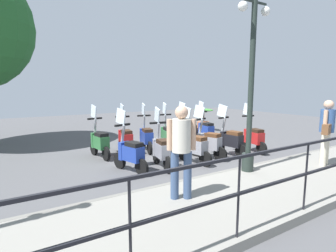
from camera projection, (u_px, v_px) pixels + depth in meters
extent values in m
plane|color=#4C4C4F|center=(185.00, 155.00, 8.02)|extent=(28.00, 28.00, 0.00)
cube|color=gray|center=(277.00, 185.00, 5.32)|extent=(2.20, 20.00, 0.15)
cube|color=slate|center=(238.00, 171.00, 6.20)|extent=(0.10, 20.00, 0.15)
cube|color=black|center=(334.00, 139.00, 4.31)|extent=(0.04, 16.00, 0.04)
cube|color=black|center=(331.00, 166.00, 4.38)|extent=(0.04, 16.00, 0.04)
cylinder|color=black|center=(306.00, 177.00, 4.01)|extent=(0.03, 0.03, 1.05)
cylinder|color=black|center=(238.00, 198.00, 3.25)|extent=(0.03, 0.03, 1.05)
cylinder|color=black|center=(130.00, 231.00, 2.50)|extent=(0.03, 0.03, 1.05)
cylinder|color=#232D28|center=(248.00, 162.00, 5.97)|extent=(0.26, 0.26, 0.40)
cylinder|color=#232D28|center=(251.00, 84.00, 5.71)|extent=(0.12, 0.12, 3.91)
cube|color=#232D28|center=(255.00, 2.00, 5.46)|extent=(0.04, 0.70, 0.04)
sphere|color=white|center=(266.00, 11.00, 5.67)|extent=(0.20, 0.20, 0.20)
sphere|color=white|center=(243.00, 6.00, 5.30)|extent=(0.20, 0.20, 0.20)
cylinder|color=beige|center=(326.00, 148.00, 6.48)|extent=(0.14, 0.14, 0.82)
cylinder|color=beige|center=(324.00, 149.00, 6.32)|extent=(0.14, 0.14, 0.82)
cylinder|color=#335184|center=(327.00, 121.00, 6.30)|extent=(0.39, 0.39, 0.55)
sphere|color=tan|center=(329.00, 105.00, 6.25)|extent=(0.22, 0.22, 0.22)
cylinder|color=tan|center=(329.00, 119.00, 6.44)|extent=(0.09, 0.09, 0.52)
cylinder|color=tan|center=(325.00, 121.00, 6.16)|extent=(0.09, 0.09, 0.52)
cube|color=brown|center=(326.00, 129.00, 6.11)|extent=(0.21, 0.31, 0.24)
cylinder|color=#384C70|center=(175.00, 175.00, 4.44)|extent=(0.14, 0.14, 0.82)
cylinder|color=#384C70|center=(188.00, 175.00, 4.45)|extent=(0.14, 0.14, 0.82)
cylinder|color=beige|center=(181.00, 136.00, 4.34)|extent=(0.43, 0.43, 0.55)
sphere|color=tan|center=(182.00, 112.00, 4.29)|extent=(0.22, 0.22, 0.22)
cylinder|color=tan|center=(169.00, 135.00, 4.33)|extent=(0.09, 0.09, 0.52)
cylinder|color=tan|center=(193.00, 135.00, 4.36)|extent=(0.09, 0.09, 0.52)
cylinder|color=#9E5B3D|center=(203.00, 126.00, 12.38)|extent=(0.56, 0.56, 0.45)
cylinder|color=brown|center=(203.00, 116.00, 12.32)|extent=(0.10, 0.10, 0.50)
ellipsoid|color=#387A33|center=(200.00, 109.00, 12.48)|extent=(0.56, 0.16, 0.10)
ellipsoid|color=#387A33|center=(207.00, 110.00, 12.06)|extent=(0.56, 0.16, 0.10)
ellipsoid|color=#387A33|center=(199.00, 110.00, 12.14)|extent=(0.56, 0.16, 0.10)
ellipsoid|color=#387A33|center=(207.00, 110.00, 12.40)|extent=(0.56, 0.16, 0.10)
ellipsoid|color=#387A33|center=(198.00, 110.00, 12.33)|extent=(0.56, 0.16, 0.10)
ellipsoid|color=#387A33|center=(209.00, 110.00, 12.21)|extent=(0.56, 0.16, 0.10)
cylinder|color=black|center=(244.00, 143.00, 8.73)|extent=(0.41, 0.14, 0.40)
cylinder|color=black|center=(262.00, 148.00, 7.97)|extent=(0.41, 0.14, 0.40)
cube|color=#B21E1E|center=(255.00, 137.00, 8.23)|extent=(0.64, 0.37, 0.36)
cube|color=#B21E1E|center=(248.00, 135.00, 8.49)|extent=(0.17, 0.32, 0.44)
cube|color=black|center=(256.00, 131.00, 8.13)|extent=(0.44, 0.32, 0.10)
cylinder|color=gray|center=(248.00, 124.00, 8.49)|extent=(0.19, 0.10, 0.55)
cube|color=black|center=(248.00, 116.00, 8.45)|extent=(0.13, 0.44, 0.05)
cube|color=silver|center=(247.00, 110.00, 8.48)|extent=(0.39, 0.09, 0.42)
cylinder|color=black|center=(219.00, 147.00, 8.20)|extent=(0.41, 0.14, 0.40)
cylinder|color=black|center=(242.00, 152.00, 7.57)|extent=(0.41, 0.14, 0.40)
cube|color=black|center=(232.00, 140.00, 7.78)|extent=(0.64, 0.37, 0.36)
cube|color=black|center=(225.00, 138.00, 8.00)|extent=(0.16, 0.31, 0.44)
cube|color=#4C2D19|center=(235.00, 133.00, 7.70)|extent=(0.43, 0.32, 0.10)
cylinder|color=gray|center=(223.00, 127.00, 7.99)|extent=(0.19, 0.10, 0.55)
cube|color=black|center=(224.00, 118.00, 7.95)|extent=(0.13, 0.44, 0.05)
cube|color=silver|center=(222.00, 111.00, 7.97)|extent=(0.39, 0.09, 0.42)
cylinder|color=black|center=(196.00, 149.00, 7.83)|extent=(0.41, 0.19, 0.40)
cylinder|color=black|center=(220.00, 154.00, 7.28)|extent=(0.41, 0.19, 0.40)
cube|color=gray|center=(210.00, 143.00, 7.46)|extent=(0.65, 0.44, 0.36)
cube|color=gray|center=(202.00, 141.00, 7.65)|extent=(0.20, 0.32, 0.44)
cube|color=#4C2D19|center=(213.00, 135.00, 7.38)|extent=(0.46, 0.36, 0.10)
cylinder|color=gray|center=(201.00, 128.00, 7.64)|extent=(0.20, 0.12, 0.55)
cube|color=black|center=(201.00, 119.00, 7.60)|extent=(0.18, 0.44, 0.05)
cube|color=silver|center=(199.00, 112.00, 7.61)|extent=(0.38, 0.14, 0.42)
cylinder|color=black|center=(183.00, 153.00, 7.41)|extent=(0.41, 0.14, 0.40)
cylinder|color=black|center=(206.00, 159.00, 6.78)|extent=(0.41, 0.14, 0.40)
cube|color=gray|center=(196.00, 146.00, 6.99)|extent=(0.64, 0.37, 0.36)
cube|color=gray|center=(189.00, 144.00, 7.21)|extent=(0.16, 0.31, 0.44)
cube|color=#4C2D19|center=(198.00, 138.00, 6.90)|extent=(0.44, 0.32, 0.10)
cylinder|color=gray|center=(187.00, 131.00, 7.20)|extent=(0.19, 0.10, 0.55)
cube|color=black|center=(187.00, 121.00, 7.16)|extent=(0.13, 0.44, 0.05)
cube|color=silver|center=(186.00, 114.00, 7.17)|extent=(0.39, 0.09, 0.42)
cylinder|color=black|center=(156.00, 156.00, 7.05)|extent=(0.41, 0.15, 0.40)
cylinder|color=black|center=(168.00, 165.00, 6.29)|extent=(0.41, 0.15, 0.40)
cube|color=gray|center=(163.00, 150.00, 6.55)|extent=(0.64, 0.38, 0.36)
cube|color=gray|center=(159.00, 147.00, 6.81)|extent=(0.17, 0.32, 0.44)
cube|color=black|center=(164.00, 142.00, 6.45)|extent=(0.44, 0.33, 0.10)
cylinder|color=gray|center=(158.00, 133.00, 6.82)|extent=(0.19, 0.10, 0.55)
cube|color=black|center=(158.00, 123.00, 6.78)|extent=(0.14, 0.44, 0.05)
cube|color=silver|center=(157.00, 115.00, 6.80)|extent=(0.39, 0.10, 0.42)
cylinder|color=black|center=(120.00, 161.00, 6.63)|extent=(0.41, 0.19, 0.40)
cylinder|color=black|center=(142.00, 167.00, 6.07)|extent=(0.41, 0.19, 0.40)
cube|color=navy|center=(132.00, 153.00, 6.25)|extent=(0.65, 0.43, 0.36)
cube|color=navy|center=(125.00, 150.00, 6.44)|extent=(0.20, 0.32, 0.44)
cube|color=black|center=(134.00, 144.00, 6.17)|extent=(0.46, 0.36, 0.10)
cylinder|color=gray|center=(123.00, 136.00, 6.43)|extent=(0.19, 0.12, 0.55)
cube|color=black|center=(122.00, 125.00, 6.39)|extent=(0.18, 0.44, 0.05)
cube|color=silver|center=(121.00, 117.00, 6.40)|extent=(0.38, 0.13, 0.42)
cylinder|color=black|center=(199.00, 135.00, 10.15)|extent=(0.41, 0.13, 0.40)
cylinder|color=black|center=(212.00, 139.00, 9.40)|extent=(0.41, 0.13, 0.40)
cube|color=navy|center=(207.00, 130.00, 9.66)|extent=(0.63, 0.35, 0.36)
cube|color=navy|center=(202.00, 128.00, 9.91)|extent=(0.15, 0.31, 0.44)
cube|color=black|center=(208.00, 124.00, 9.56)|extent=(0.43, 0.30, 0.10)
cylinder|color=gray|center=(202.00, 119.00, 9.92)|extent=(0.19, 0.09, 0.55)
cube|color=black|center=(202.00, 112.00, 9.88)|extent=(0.11, 0.44, 0.05)
cube|color=silver|center=(201.00, 106.00, 9.90)|extent=(0.39, 0.08, 0.42)
cylinder|color=black|center=(180.00, 138.00, 9.60)|extent=(0.40, 0.11, 0.40)
cylinder|color=black|center=(195.00, 142.00, 8.93)|extent=(0.40, 0.11, 0.40)
cube|color=black|center=(189.00, 132.00, 9.16)|extent=(0.62, 0.32, 0.36)
cube|color=black|center=(184.00, 131.00, 9.38)|extent=(0.14, 0.31, 0.44)
cube|color=black|center=(190.00, 126.00, 9.07)|extent=(0.42, 0.29, 0.10)
cylinder|color=gray|center=(183.00, 121.00, 9.38)|extent=(0.19, 0.08, 0.55)
cube|color=black|center=(183.00, 113.00, 9.34)|extent=(0.09, 0.44, 0.05)
cube|color=silver|center=(182.00, 107.00, 9.36)|extent=(0.39, 0.06, 0.42)
cylinder|color=black|center=(164.00, 141.00, 9.12)|extent=(0.41, 0.18, 0.40)
cylinder|color=black|center=(171.00, 146.00, 8.34)|extent=(0.41, 0.18, 0.40)
cube|color=#2D6B38|center=(168.00, 135.00, 8.61)|extent=(0.65, 0.42, 0.36)
cube|color=#2D6B38|center=(165.00, 133.00, 8.88)|extent=(0.19, 0.32, 0.44)
cube|color=black|center=(169.00, 129.00, 8.51)|extent=(0.45, 0.35, 0.10)
cylinder|color=gray|center=(165.00, 123.00, 8.88)|extent=(0.19, 0.11, 0.55)
cube|color=black|center=(165.00, 115.00, 8.84)|extent=(0.17, 0.44, 0.05)
cube|color=silver|center=(164.00, 109.00, 8.87)|extent=(0.38, 0.12, 0.42)
cylinder|color=black|center=(143.00, 143.00, 8.80)|extent=(0.41, 0.16, 0.40)
cylinder|color=black|center=(150.00, 148.00, 8.03)|extent=(0.41, 0.16, 0.40)
cube|color=navy|center=(147.00, 137.00, 8.30)|extent=(0.65, 0.40, 0.36)
cube|color=navy|center=(145.00, 135.00, 8.56)|extent=(0.18, 0.32, 0.44)
cube|color=black|center=(147.00, 130.00, 8.20)|extent=(0.45, 0.34, 0.10)
cylinder|color=gray|center=(144.00, 124.00, 8.57)|extent=(0.19, 0.11, 0.55)
cube|color=black|center=(144.00, 116.00, 8.53)|extent=(0.15, 0.44, 0.05)
cube|color=silver|center=(143.00, 109.00, 8.56)|extent=(0.39, 0.11, 0.42)
cylinder|color=black|center=(122.00, 145.00, 8.49)|extent=(0.41, 0.13, 0.40)
cylinder|color=black|center=(129.00, 150.00, 7.74)|extent=(0.41, 0.13, 0.40)
cube|color=#B21E1E|center=(126.00, 139.00, 8.00)|extent=(0.63, 0.35, 0.36)
cube|color=#B21E1E|center=(123.00, 137.00, 8.26)|extent=(0.15, 0.31, 0.44)
cube|color=black|center=(126.00, 132.00, 7.90)|extent=(0.43, 0.31, 0.10)
cylinder|color=gray|center=(123.00, 125.00, 8.26)|extent=(0.19, 0.09, 0.55)
cube|color=black|center=(122.00, 117.00, 8.22)|extent=(0.11, 0.44, 0.05)
cube|color=silver|center=(122.00, 110.00, 8.24)|extent=(0.39, 0.08, 0.42)
cylinder|color=black|center=(94.00, 148.00, 7.97)|extent=(0.41, 0.13, 0.40)
cylinder|color=black|center=(106.00, 154.00, 7.32)|extent=(0.41, 0.13, 0.40)
cube|color=#2D6B38|center=(101.00, 142.00, 7.54)|extent=(0.63, 0.35, 0.36)
cube|color=#2D6B38|center=(96.00, 140.00, 7.76)|extent=(0.16, 0.31, 0.44)
cube|color=black|center=(101.00, 135.00, 7.45)|extent=(0.43, 0.31, 0.10)
cylinder|color=gray|center=(95.00, 128.00, 7.75)|extent=(0.19, 0.09, 0.55)
cube|color=black|center=(95.00, 119.00, 7.71)|extent=(0.11, 0.44, 0.05)
cube|color=silver|center=(94.00, 112.00, 7.73)|extent=(0.39, 0.08, 0.42)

